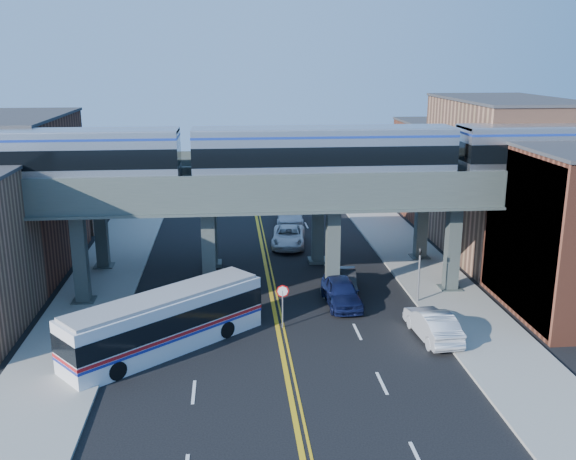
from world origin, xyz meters
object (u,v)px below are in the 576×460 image
Objects in this scene: transit_bus at (166,323)px; car_lane_d at (290,215)px; car_lane_a at (341,292)px; transit_train at (324,154)px; traffic_signal at (419,269)px; stop_sign at (283,299)px; car_lane_c at (288,236)px; car_parked_curb at (433,324)px; car_lane_b at (344,281)px.

transit_bus reaches higher than car_lane_d.
car_lane_a is 0.85× the size of car_lane_d.
transit_train is at bearing -2.10° from transit_bus.
car_lane_d is (-6.15, 20.68, -1.43)m from traffic_signal.
traffic_signal reaches higher than car_lane_a.
car_lane_c is (1.91, 16.59, -0.97)m from stop_sign.
car_lane_c is at bearing 96.81° from car_lane_a.
car_parked_curb is (14.66, 0.01, -0.70)m from transit_bus.
transit_bus is 2.07× the size of car_lane_a.
transit_train is at bearing 161.26° from traffic_signal.
traffic_signal is 0.81× the size of car_lane_a.
transit_train reaches higher than transit_bus.
car_lane_b is at bearing -78.75° from car_lane_d.
traffic_signal is 16.23m from transit_bus.
car_lane_c is (-6.99, 13.59, -1.51)m from traffic_signal.
car_lane_c is at bearing -91.18° from car_lane_d.
transit_bus is 11.79m from car_lane_a.
car_lane_b is 11.41m from car_lane_c.
car_lane_b is (1.56, 0.48, -8.64)m from transit_train.
transit_bus is (-9.46, -7.20, -7.87)m from transit_train.
transit_train is 8.40× the size of car_lane_d.
car_lane_d is 1.20× the size of car_parked_curb.
stop_sign is 0.25× the size of transit_bus.
traffic_signal reaches higher than car_lane_c.
car_lane_c is (-1.09, 11.59, -8.59)m from transit_train.
car_lane_a is 2.35m from car_lane_b.
car_lane_c is (-2.09, 13.38, -0.07)m from car_lane_a.
car_lane_c is (-2.65, 11.10, 0.05)m from car_lane_b.
transit_bus is 13.46m from car_lane_b.
car_lane_b is (-4.34, 2.48, -1.56)m from traffic_signal.
car_parked_curb is at bearing -39.31° from transit_bus.
stop_sign is at bearing -19.27° from car_parked_curb.
stop_sign is at bearing -143.35° from car_lane_a.
car_lane_a is 1.12× the size of car_lane_b.
car_lane_c is at bearing 117.23° from traffic_signal.
stop_sign is at bearing -89.29° from car_lane_c.
car_lane_a reaches higher than car_lane_c.
car_lane_d is (-1.81, 18.20, 0.12)m from car_lane_b.
transit_bus reaches higher than car_parked_curb.
car_lane_a is at bearing 38.73° from stop_sign.
car_lane_c is at bearing 109.88° from car_lane_b.
car_lane_d is at bearing 90.55° from car_lane_c.
traffic_signal is at bearing 18.63° from stop_sign.
transit_train is at bearing -156.35° from car_lane_b.
car_parked_curb is at bearing -72.54° from car_lane_d.
traffic_signal is at bearing -20.66° from transit_bus.
transit_bus is at bearing -4.31° from car_parked_curb.
car_lane_c reaches higher than car_lane_b.
transit_bus is at bearing -161.31° from traffic_signal.
car_lane_b is 8.49m from car_parked_curb.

